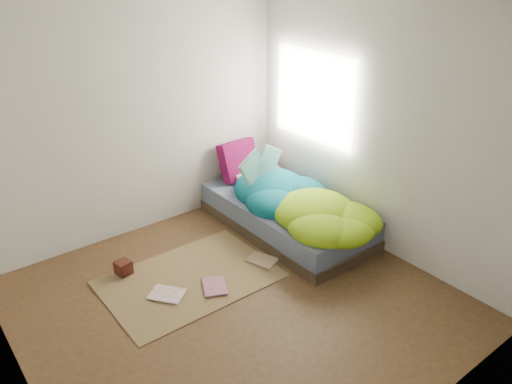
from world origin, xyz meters
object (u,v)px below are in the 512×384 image
Objects in this scene: floor_book_b at (203,288)px; open_book at (261,156)px; pillow_magenta at (238,160)px; wooden_box at (123,268)px; bed at (286,215)px; floor_book_a at (162,302)px.

open_book is at bearing 54.77° from floor_book_b.
floor_book_b is at bearing -139.88° from pillow_magenta.
wooden_box is 0.83m from floor_book_b.
bed reaches higher than wooden_box.
floor_book_a is (-1.62, -0.61, -0.81)m from open_book.
floor_book_a is at bearing -169.16° from bed.
open_book is at bearing -16.51° from floor_book_a.
pillow_magenta reaches higher than bed.
bed is 1.80m from floor_book_a.
floor_book_a is at bearing -83.35° from wooden_box.
wooden_box is at bearing 59.53° from floor_book_a.
bed is at bearing -69.79° from open_book.
wooden_box is (-1.83, 0.29, -0.09)m from bed.
floor_book_b is at bearing -55.66° from wooden_box.
floor_book_a is (-1.72, -1.19, -0.55)m from pillow_magenta.
pillow_magenta is 1.54× the size of floor_book_a.
floor_book_b is (-1.36, -0.40, -0.14)m from bed.
wooden_box is at bearing -165.78° from pillow_magenta.
open_book is (-0.14, 0.27, 0.67)m from bed.
bed is 0.73m from open_book.
pillow_magenta is at bearing 17.21° from wooden_box.
bed is 1.43m from floor_book_b.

